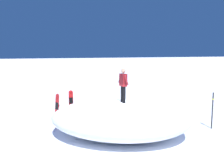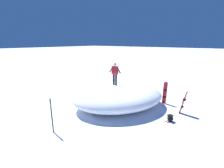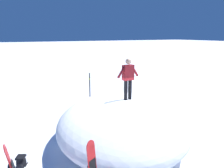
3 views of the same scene
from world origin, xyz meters
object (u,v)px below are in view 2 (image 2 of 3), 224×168
trail_marker_pole (52,115)px  backpack_near (170,118)px  snowboard_primary_upright (184,102)px  snowboarder_standing (115,73)px  snowboard_secondary_upright (165,92)px

trail_marker_pole → backpack_near: bearing=48.6°
snowboard_primary_upright → trail_marker_pole: (-4.71, -6.54, 0.16)m
snowboarder_standing → snowboard_primary_upright: 4.94m
snowboarder_standing → snowboard_secondary_upright: size_ratio=0.90×
trail_marker_pole → snowboard_secondary_upright: bearing=67.8°
trail_marker_pole → snowboarder_standing: bearing=85.2°
snowboard_primary_upright → backpack_near: snowboard_primary_upright is taller
snowboarder_standing → backpack_near: snowboarder_standing is taller
backpack_near → trail_marker_pole: trail_marker_pole is taller
snowboarder_standing → backpack_near: size_ratio=2.90×
snowboard_primary_upright → snowboard_secondary_upright: (-1.62, 1.02, 0.08)m
backpack_near → snowboard_primary_upright: bearing=79.3°
backpack_near → snowboard_secondary_upright: bearing=117.7°
snowboard_primary_upright → trail_marker_pole: bearing=-125.7°
snowboard_secondary_upright → trail_marker_pole: size_ratio=0.92×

